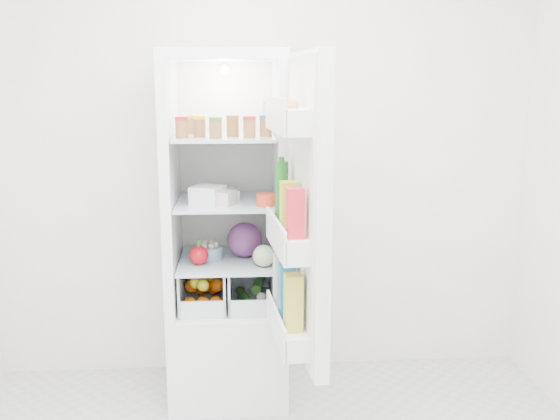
{
  "coord_description": "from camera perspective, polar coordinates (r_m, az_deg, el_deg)",
  "views": [
    {
      "loc": [
        -0.14,
        -1.94,
        1.66
      ],
      "look_at": [
        0.06,
        0.95,
        1.05
      ],
      "focal_mm": 40.0,
      "sensor_mm": 36.0,
      "label": 1
    }
  ],
  "objects": [
    {
      "name": "foil_tray",
      "position": [
        3.25,
        -5.2,
        1.52
      ],
      "size": [
        0.17,
        0.13,
        0.04
      ],
      "primitive_type": "cube",
      "rotation": [
        0.0,
        0.0,
        -0.01
      ],
      "color": "#B5B6BA",
      "rests_on": "shelf_mid"
    },
    {
      "name": "shelf_top",
      "position": [
        3.13,
        -5.06,
        6.69
      ],
      "size": [
        0.49,
        0.53,
        0.02
      ],
      "primitive_type": "cube",
      "color": "silver",
      "rests_on": "refrigerator"
    },
    {
      "name": "red_cabbage",
      "position": [
        3.26,
        -3.25,
        -2.73
      ],
      "size": [
        0.18,
        0.18,
        0.18
      ],
      "primitive_type": "sphere",
      "color": "#531F5B",
      "rests_on": "shelf_low"
    },
    {
      "name": "condiment_jars",
      "position": [
        3.05,
        -5.54,
        7.48
      ],
      "size": [
        0.46,
        0.32,
        0.08
      ],
      "color": "#B21919",
      "rests_on": "shelf_top"
    },
    {
      "name": "bell_pepper",
      "position": [
        3.16,
        -7.43,
        -4.13
      ],
      "size": [
        0.1,
        0.1,
        0.1
      ],
      "primitive_type": "sphere",
      "color": "red",
      "rests_on": "shelf_low"
    },
    {
      "name": "room_walls",
      "position": [
        1.94,
        0.15,
        9.8
      ],
      "size": [
        3.02,
        3.02,
        2.61
      ],
      "color": "silver",
      "rests_on": "ground"
    },
    {
      "name": "citrus_pile",
      "position": [
        3.29,
        -6.96,
        -7.32
      ],
      "size": [
        0.2,
        0.31,
        0.16
      ],
      "color": "orange",
      "rests_on": "refrigerator"
    },
    {
      "name": "tin_red",
      "position": [
        3.02,
        -1.31,
        0.93
      ],
      "size": [
        0.11,
        0.11,
        0.06
      ],
      "primitive_type": "cylinder",
      "rotation": [
        0.0,
        0.0,
        -0.17
      ],
      "color": "red",
      "rests_on": "shelf_mid"
    },
    {
      "name": "fridge_door",
      "position": [
        2.62,
        2.0,
        -0.66
      ],
      "size": [
        0.22,
        0.6,
        1.3
      ],
      "rotation": [
        0.0,
        0.0,
        1.66
      ],
      "color": "white",
      "rests_on": "refrigerator"
    },
    {
      "name": "veg_pile",
      "position": [
        3.31,
        -2.58,
        -7.52
      ],
      "size": [
        0.16,
        0.3,
        0.1
      ],
      "color": "#234A18",
      "rests_on": "refrigerator"
    },
    {
      "name": "crisper_left",
      "position": [
        3.3,
        -6.96,
        -6.79
      ],
      "size": [
        0.23,
        0.46,
        0.22
      ],
      "primitive_type": null,
      "color": "silver",
      "rests_on": "refrigerator"
    },
    {
      "name": "refrigerator",
      "position": [
        3.34,
        -4.82,
        -5.53
      ],
      "size": [
        0.6,
        0.6,
        1.8
      ],
      "color": "white",
      "rests_on": "ground"
    },
    {
      "name": "squeeze_bottle",
      "position": [
        3.14,
        -1.28,
        8.42
      ],
      "size": [
        0.05,
        0.05,
        0.17
      ],
      "primitive_type": "cylinder",
      "rotation": [
        0.0,
        0.0,
        0.01
      ],
      "color": "silver",
      "rests_on": "shelf_top"
    },
    {
      "name": "tub_white",
      "position": [
        3.08,
        -6.62,
        1.35
      ],
      "size": [
        0.19,
        0.19,
        0.09
      ],
      "primitive_type": "cube",
      "rotation": [
        0.0,
        0.0,
        -0.42
      ],
      "color": "silver",
      "rests_on": "shelf_mid"
    },
    {
      "name": "shelf_low",
      "position": [
        3.25,
        -4.86,
        -4.6
      ],
      "size": [
        0.49,
        0.53,
        0.01
      ],
      "primitive_type": "cube",
      "color": "silver",
      "rests_on": "refrigerator"
    },
    {
      "name": "mushroom_bowl",
      "position": [
        3.26,
        -6.45,
        -3.9
      ],
      "size": [
        0.16,
        0.16,
        0.06
      ],
      "primitive_type": "cylinder",
      "rotation": [
        0.0,
        0.0,
        0.19
      ],
      "color": "#7D9FBB",
      "rests_on": "shelf_low"
    },
    {
      "name": "tub_cream",
      "position": [
        3.06,
        -5.38,
        1.1
      ],
      "size": [
        0.15,
        0.15,
        0.07
      ],
      "primitive_type": "cube",
      "rotation": [
        0.0,
        0.0,
        -0.37
      ],
      "color": "beige",
      "rests_on": "shelf_mid"
    },
    {
      "name": "salad_bag",
      "position": [
        3.1,
        -1.49,
        -4.2
      ],
      "size": [
        0.11,
        0.11,
        0.11
      ],
      "primitive_type": "sphere",
      "color": "#AFC997",
      "rests_on": "shelf_low"
    },
    {
      "name": "shelf_mid",
      "position": [
        3.18,
        -4.95,
        0.77
      ],
      "size": [
        0.49,
        0.53,
        0.02
      ],
      "primitive_type": "cube",
      "color": "silver",
      "rests_on": "refrigerator"
    },
    {
      "name": "crisper_right",
      "position": [
        3.29,
        -2.67,
        -6.74
      ],
      "size": [
        0.23,
        0.46,
        0.22
      ],
      "primitive_type": null,
      "color": "silver",
      "rests_on": "refrigerator"
    }
  ]
}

